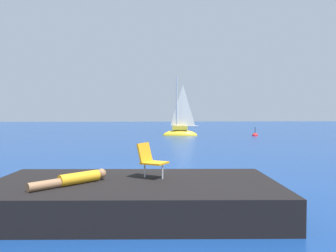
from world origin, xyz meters
TOP-DOWN VIEW (x-y plane):
  - ground_plane at (0.00, 0.00)m, footprint 160.00×160.00m
  - shore_ledge at (-0.10, -3.89)m, footprint 6.39×3.61m
  - boulder_seaward at (-2.39, -1.85)m, footprint 1.36×1.21m
  - boulder_inland at (0.76, -2.00)m, footprint 1.77×1.46m
  - sailboat_near at (3.74, 20.99)m, footprint 3.53×1.58m
  - person_sunbather at (-1.33, -4.15)m, footprint 1.39×1.29m
  - beach_chair at (0.26, -3.53)m, footprint 0.76×0.72m
  - marker_buoy at (10.95, 20.20)m, footprint 0.56×0.56m

SIDE VIEW (x-z plane):
  - ground_plane at x=0.00m, z-range 0.00..0.00m
  - boulder_seaward at x=-2.39m, z-range -0.38..0.38m
  - boulder_inland at x=0.76m, z-range -0.52..0.52m
  - marker_buoy at x=10.95m, z-range -0.56..0.57m
  - shore_ledge at x=-0.10m, z-range 0.00..0.67m
  - sailboat_near at x=3.74m, z-range -2.87..3.56m
  - person_sunbather at x=-1.33m, z-range 0.66..0.91m
  - beach_chair at x=0.26m, z-range 0.71..1.51m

